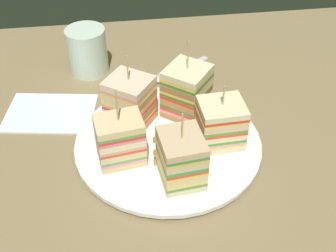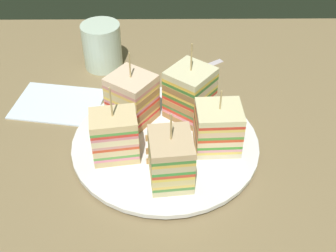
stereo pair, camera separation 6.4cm
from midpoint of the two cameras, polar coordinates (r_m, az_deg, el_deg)
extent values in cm
cube|color=olive|center=(67.54, 2.72, -3.50)|extent=(106.65, 87.02, 1.80)
cylinder|color=white|center=(66.72, 2.75, -2.76)|extent=(17.78, 17.78, 0.60)
cylinder|color=white|center=(66.26, 2.77, -2.33)|extent=(28.67, 28.67, 0.74)
cube|color=#D4B57C|center=(63.54, -3.66, -3.57)|extent=(7.21, 5.91, 1.04)
cube|color=#9E7242|center=(63.77, -0.79, -3.27)|extent=(0.97, 4.89, 1.04)
cube|color=pink|center=(63.02, -3.69, -3.08)|extent=(7.21, 5.91, 0.46)
cube|color=#5B9F48|center=(62.71, -3.70, -2.77)|extent=(7.21, 5.91, 0.46)
cube|color=beige|center=(62.20, -3.73, -2.27)|extent=(7.21, 5.91, 1.04)
cube|color=#B2844C|center=(62.43, -0.80, -1.97)|extent=(0.97, 4.89, 1.04)
cube|color=#D74927|center=(61.69, -3.76, -1.76)|extent=(7.21, 5.91, 0.46)
cube|color=#D9968D|center=(61.38, -3.78, -1.44)|extent=(7.21, 5.91, 0.46)
cube|color=beige|center=(60.89, -3.81, -0.92)|extent=(7.21, 5.91, 1.04)
cube|color=#B2844C|center=(61.13, -0.82, -0.61)|extent=(0.97, 4.89, 1.04)
cube|color=pink|center=(60.39, -3.84, -0.39)|extent=(7.21, 5.91, 0.46)
cube|color=red|center=(60.10, -3.86, -0.05)|extent=(7.21, 5.91, 0.46)
cube|color=#55A247|center=(59.80, -3.88, 0.28)|extent=(7.21, 5.91, 0.46)
cube|color=beige|center=(59.32, -3.91, 0.83)|extent=(7.21, 5.91, 1.04)
cylinder|color=tan|center=(57.52, -4.04, 3.06)|extent=(0.24, 0.24, 4.76)
cube|color=beige|center=(60.20, 3.82, -6.77)|extent=(6.33, 7.11, 0.99)
cube|color=#B2844C|center=(62.38, 3.34, -4.62)|extent=(5.55, 0.85, 0.99)
cube|color=#4F9044|center=(59.65, 3.86, -6.29)|extent=(6.33, 7.11, 0.50)
cube|color=#F2CA5E|center=(59.29, 3.88, -5.95)|extent=(6.33, 7.11, 0.50)
cube|color=#E3CE8A|center=(58.75, 3.91, -5.45)|extent=(6.33, 7.11, 0.99)
cube|color=#9E7242|center=(60.98, 3.41, -3.30)|extent=(5.55, 0.85, 0.99)
cube|color=#F1D054|center=(58.22, 3.94, -4.94)|extent=(6.33, 7.11, 0.50)
cube|color=#E44B30|center=(57.87, 3.96, -4.59)|extent=(6.33, 7.11, 0.50)
cube|color=green|center=(57.51, 3.99, -4.24)|extent=(6.33, 7.11, 0.50)
cube|color=beige|center=(56.99, 4.02, -3.71)|extent=(6.33, 7.11, 0.99)
cube|color=#B2844C|center=(59.29, 3.50, -1.56)|extent=(5.55, 0.85, 0.99)
cube|color=#F3C453|center=(56.47, 4.05, -3.17)|extent=(6.33, 7.11, 0.50)
cube|color=#448E3F|center=(56.13, 4.08, -2.80)|extent=(6.33, 7.11, 0.50)
cube|color=#D4B386|center=(55.62, 4.11, -2.24)|extent=(6.33, 7.11, 0.99)
cylinder|color=tan|center=(53.95, 4.24, -0.27)|extent=(0.24, 0.24, 4.05)
cube|color=beige|center=(65.76, 9.59, -2.40)|extent=(6.79, 6.23, 0.92)
cube|color=#9E7242|center=(65.19, 6.83, -2.51)|extent=(0.50, 5.85, 0.92)
cube|color=#EECF5A|center=(65.30, 9.66, -1.95)|extent=(6.79, 6.23, 0.49)
cube|color=pink|center=(64.97, 9.71, -1.63)|extent=(6.79, 6.23, 0.49)
cube|color=green|center=(64.65, 9.75, -1.31)|extent=(6.79, 6.23, 0.49)
cube|color=beige|center=(64.19, 9.82, -0.84)|extent=(6.79, 6.23, 0.92)
cube|color=#B2844C|center=(63.61, 6.99, -0.94)|extent=(0.50, 5.85, 0.92)
cube|color=#E54824|center=(63.74, 9.89, -0.37)|extent=(6.79, 6.23, 0.49)
cube|color=#539B3C|center=(63.43, 9.94, -0.04)|extent=(6.79, 6.23, 0.49)
cube|color=beige|center=(62.98, 10.01, 0.45)|extent=(6.79, 6.23, 0.92)
cube|color=#9E7242|center=(62.38, 7.13, 0.36)|extent=(0.50, 5.85, 0.92)
cube|color=#EFCE5F|center=(62.54, 10.09, 0.94)|extent=(6.79, 6.23, 0.49)
cube|color=red|center=(62.23, 10.14, 1.29)|extent=(6.79, 6.23, 0.49)
cube|color=beige|center=(61.80, 10.21, 1.79)|extent=(6.79, 6.23, 0.92)
cylinder|color=tan|center=(60.57, 10.43, 3.28)|extent=(0.24, 0.24, 3.14)
cube|color=beige|center=(71.11, 5.74, 1.91)|extent=(8.94, 8.99, 1.02)
cube|color=#9E7242|center=(68.98, 4.27, 0.60)|extent=(4.94, 3.99, 1.02)
cube|color=pink|center=(70.62, 5.78, 2.41)|extent=(8.94, 8.99, 0.55)
cube|color=red|center=(70.29, 5.81, 2.76)|extent=(8.94, 8.99, 0.55)
cube|color=#497E3A|center=(69.96, 5.84, 3.11)|extent=(8.94, 8.99, 0.55)
cube|color=beige|center=(69.49, 5.88, 3.62)|extent=(8.94, 8.99, 1.02)
cube|color=#B2844C|center=(67.31, 4.38, 2.34)|extent=(4.94, 3.99, 1.02)
cube|color=red|center=(69.03, 5.92, 4.14)|extent=(8.94, 8.99, 0.55)
cube|color=#477A2E|center=(68.71, 5.96, 4.51)|extent=(8.94, 8.99, 0.55)
cube|color=#F3CF53|center=(68.39, 5.99, 4.88)|extent=(8.94, 8.99, 0.55)
cube|color=beige|center=(67.94, 6.03, 5.41)|extent=(8.94, 8.99, 1.02)
cube|color=#9E7242|center=(65.71, 4.49, 4.16)|extent=(4.94, 3.99, 1.02)
cube|color=#438839|center=(67.50, 6.08, 5.96)|extent=(8.94, 8.99, 0.55)
cube|color=yellow|center=(67.19, 6.11, 6.34)|extent=(8.94, 8.99, 0.55)
cube|color=beige|center=(66.76, 6.16, 6.90)|extent=(8.94, 8.99, 1.02)
cylinder|color=tan|center=(65.25, 6.33, 8.96)|extent=(0.24, 0.24, 4.62)
cube|color=#E0BA80|center=(69.97, -1.72, 1.43)|extent=(8.81, 8.68, 1.10)
cube|color=#B2844C|center=(68.51, 0.44, 0.46)|extent=(3.63, 4.93, 1.10)
cube|color=red|center=(69.47, -1.73, 1.94)|extent=(8.81, 8.68, 0.50)
cube|color=#EABE5F|center=(69.16, -1.74, 2.26)|extent=(8.81, 8.68, 0.50)
cube|color=beige|center=(68.67, -1.75, 2.79)|extent=(8.81, 8.68, 1.10)
cube|color=#9E7242|center=(67.19, 0.45, 1.82)|extent=(3.63, 4.93, 1.10)
cube|color=red|center=(68.18, -1.77, 3.32)|extent=(8.81, 8.68, 0.50)
cube|color=pink|center=(67.88, -1.78, 3.65)|extent=(8.81, 8.68, 0.50)
cube|color=#F2D053|center=(67.59, -1.78, 3.99)|extent=(8.81, 8.68, 0.50)
cube|color=beige|center=(67.11, -1.80, 4.54)|extent=(8.81, 8.68, 1.10)
cube|color=#B2844C|center=(65.60, 0.46, 3.59)|extent=(3.63, 4.93, 1.10)
cube|color=#F2C85D|center=(66.65, -1.81, 5.09)|extent=(8.81, 8.68, 0.50)
cube|color=#E0928A|center=(66.36, -1.82, 5.44)|extent=(8.81, 8.68, 0.50)
cube|color=beige|center=(65.91, -1.84, 6.01)|extent=(8.81, 8.68, 1.10)
cylinder|color=tan|center=(64.43, -1.89, 7.98)|extent=(0.24, 0.24, 4.27)
cube|color=silver|center=(84.97, 6.77, 7.54)|extent=(9.60, 7.01, 0.25)
ellipsoid|color=silver|center=(81.11, 3.10, 6.34)|extent=(4.26, 4.00, 1.00)
cube|color=white|center=(76.67, -11.78, 2.91)|extent=(16.43, 12.97, 0.50)
cylinder|color=silver|center=(83.74, -6.28, 10.46)|extent=(7.39, 7.39, 8.74)
cylinder|color=#EEB144|center=(84.77, -6.18, 9.27)|extent=(6.79, 6.79, 4.66)
camera|label=1|loc=(0.03, -87.13, 2.44)|focal=45.91mm
camera|label=2|loc=(0.03, 92.87, -2.44)|focal=45.91mm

